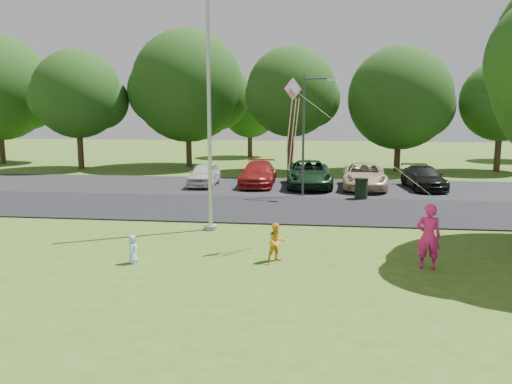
# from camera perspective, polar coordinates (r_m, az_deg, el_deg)

# --- Properties ---
(ground) EXTENTS (120.00, 120.00, 0.00)m
(ground) POSITION_cam_1_polar(r_m,az_deg,el_deg) (13.29, 5.22, -9.77)
(ground) COLOR #375C18
(ground) RESTS_ON ground
(park_road) EXTENTS (60.00, 6.00, 0.06)m
(park_road) POSITION_cam_1_polar(r_m,az_deg,el_deg) (21.99, 6.02, -2.04)
(park_road) COLOR black
(park_road) RESTS_ON ground
(parking_strip) EXTENTS (42.00, 7.00, 0.06)m
(parking_strip) POSITION_cam_1_polar(r_m,az_deg,el_deg) (28.39, 6.28, 0.53)
(parking_strip) COLOR black
(parking_strip) RESTS_ON ground
(flagpole) EXTENTS (0.50, 0.50, 10.00)m
(flagpole) POSITION_cam_1_polar(r_m,az_deg,el_deg) (17.98, -5.37, 8.73)
(flagpole) COLOR #B7BABF
(flagpole) RESTS_ON ground
(street_lamp) EXTENTS (1.67, 0.57, 6.02)m
(street_lamp) POSITION_cam_1_polar(r_m,az_deg,el_deg) (25.05, 5.98, 7.61)
(street_lamp) COLOR #3F3F44
(street_lamp) RESTS_ON ground
(trash_can) EXTENTS (0.67, 0.67, 1.06)m
(trash_can) POSITION_cam_1_polar(r_m,az_deg,el_deg) (24.94, 11.94, 0.34)
(trash_can) COLOR black
(trash_can) RESTS_ON ground
(tree_row) EXTENTS (64.35, 11.94, 10.88)m
(tree_row) POSITION_cam_1_polar(r_m,az_deg,el_deg) (36.83, 9.18, 11.33)
(tree_row) COLOR #332316
(tree_row) RESTS_ON ground
(horizon_trees) EXTENTS (77.46, 7.20, 7.02)m
(horizon_trees) POSITION_cam_1_polar(r_m,az_deg,el_deg) (46.58, 11.80, 9.07)
(horizon_trees) COLOR #332316
(horizon_trees) RESTS_ON ground
(parked_cars) EXTENTS (14.16, 5.47, 1.48)m
(parked_cars) POSITION_cam_1_polar(r_m,az_deg,el_deg) (28.25, 6.98, 1.95)
(parked_cars) COLOR silver
(parked_cars) RESTS_ON ground
(woman) EXTENTS (0.70, 0.49, 1.82)m
(woman) POSITION_cam_1_polar(r_m,az_deg,el_deg) (14.55, 19.10, -4.82)
(woman) COLOR #EE1F7C
(woman) RESTS_ON ground
(child_yellow) EXTENTS (0.69, 0.66, 1.13)m
(child_yellow) POSITION_cam_1_polar(r_m,az_deg,el_deg) (14.49, 2.35, -5.78)
(child_yellow) COLOR #FCA927
(child_yellow) RESTS_ON ground
(child_blue) EXTENTS (0.28, 0.42, 0.83)m
(child_blue) POSITION_cam_1_polar(r_m,az_deg,el_deg) (14.77, -13.89, -6.36)
(child_blue) COLOR #A3D7FA
(child_blue) RESTS_ON ground
(kite) EXTENTS (4.13, 2.13, 3.26)m
(kite) POSITION_cam_1_polar(r_m,az_deg,el_deg) (15.64, 4.45, 10.02)
(kite) COLOR pink
(kite) RESTS_ON ground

